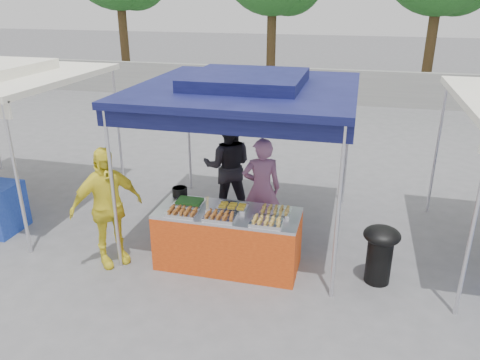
% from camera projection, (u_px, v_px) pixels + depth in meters
% --- Properties ---
extents(ground_plane, '(80.00, 80.00, 0.00)m').
position_uv_depth(ground_plane, '(230.00, 261.00, 6.87)').
color(ground_plane, slate).
extents(back_wall, '(40.00, 0.25, 1.20)m').
position_uv_depth(back_wall, '(312.00, 86.00, 16.54)').
color(back_wall, gray).
rests_on(back_wall, ground_plane).
extents(main_canopy, '(3.20, 3.20, 2.57)m').
position_uv_depth(main_canopy, '(246.00, 88.00, 6.86)').
color(main_canopy, silver).
rests_on(main_canopy, ground_plane).
extents(vendor_table, '(2.00, 0.80, 0.85)m').
position_uv_depth(vendor_table, '(228.00, 239.00, 6.62)').
color(vendor_table, '#DB4713').
rests_on(vendor_table, ground_plane).
extents(food_tray_fl, '(0.42, 0.30, 0.07)m').
position_uv_depth(food_tray_fl, '(182.00, 212.00, 6.36)').
color(food_tray_fl, white).
rests_on(food_tray_fl, vendor_table).
extents(food_tray_fm, '(0.42, 0.30, 0.07)m').
position_uv_depth(food_tray_fm, '(220.00, 217.00, 6.24)').
color(food_tray_fm, white).
rests_on(food_tray_fm, vendor_table).
extents(food_tray_fr, '(0.42, 0.30, 0.07)m').
position_uv_depth(food_tray_fr, '(266.00, 222.00, 6.10)').
color(food_tray_fr, white).
rests_on(food_tray_fr, vendor_table).
extents(food_tray_bl, '(0.42, 0.30, 0.07)m').
position_uv_depth(food_tray_bl, '(190.00, 202.00, 6.67)').
color(food_tray_bl, white).
rests_on(food_tray_bl, vendor_table).
extents(food_tray_bm, '(0.42, 0.30, 0.07)m').
position_uv_depth(food_tray_bm, '(232.00, 207.00, 6.53)').
color(food_tray_bm, white).
rests_on(food_tray_bm, vendor_table).
extents(food_tray_br, '(0.42, 0.30, 0.07)m').
position_uv_depth(food_tray_br, '(275.00, 211.00, 6.39)').
color(food_tray_br, white).
rests_on(food_tray_br, vendor_table).
extents(cooking_pot, '(0.22, 0.22, 0.13)m').
position_uv_depth(cooking_pot, '(180.00, 192.00, 6.95)').
color(cooking_pot, black).
rests_on(cooking_pot, vendor_table).
extents(skewer_cup, '(0.07, 0.07, 0.09)m').
position_uv_depth(skewer_cup, '(208.00, 213.00, 6.32)').
color(skewer_cup, silver).
rests_on(skewer_cup, vendor_table).
extents(wok_burner, '(0.49, 0.49, 0.82)m').
position_uv_depth(wok_burner, '(380.00, 250.00, 6.22)').
color(wok_burner, black).
rests_on(wok_burner, ground_plane).
extents(crate_left, '(0.49, 0.34, 0.29)m').
position_uv_depth(crate_left, '(214.00, 230.00, 7.45)').
color(crate_left, '#162FB7').
rests_on(crate_left, ground_plane).
extents(crate_right, '(0.49, 0.34, 0.29)m').
position_uv_depth(crate_right, '(257.00, 241.00, 7.13)').
color(crate_right, '#162FB7').
rests_on(crate_right, ground_plane).
extents(crate_stacked, '(0.47, 0.33, 0.28)m').
position_uv_depth(crate_stacked, '(257.00, 224.00, 7.03)').
color(crate_stacked, '#162FB7').
rests_on(crate_stacked, crate_right).
extents(vendor_woman, '(0.69, 0.55, 1.65)m').
position_uv_depth(vendor_woman, '(261.00, 189.00, 7.27)').
color(vendor_woman, '#9B628A').
rests_on(vendor_woman, ground_plane).
extents(helper_man, '(0.99, 0.84, 1.78)m').
position_uv_depth(helper_man, '(228.00, 166.00, 8.05)').
color(helper_man, black).
rests_on(helper_man, ground_plane).
extents(customer_person, '(1.00, 1.06, 1.76)m').
position_uv_depth(customer_person, '(107.00, 207.00, 6.53)').
color(customer_person, '#FEED38').
rests_on(customer_person, ground_plane).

